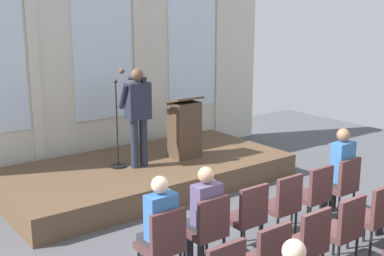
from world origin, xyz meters
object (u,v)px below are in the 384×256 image
(audience_r0_c0, at_px, (159,223))
(chair_r0_c4, at_px, (314,192))
(speaker, at_px, (138,110))
(audience_r0_c1, at_px, (204,211))
(audience_r0_c5, at_px, (339,167))
(chair_r1_c2, at_px, (307,242))
(lectern, at_px, (184,128))
(chair_r0_c2, at_px, (248,214))
(chair_r0_c0, at_px, (163,241))
(chair_r0_c5, at_px, (343,183))
(mic_stand, at_px, (118,148))
(chair_r0_c1, at_px, (208,227))
(chair_r1_c3, at_px, (343,227))
(chair_r1_c4, at_px, (375,214))
(chair_r0_c3, at_px, (283,203))

(audience_r0_c0, bearing_deg, chair_r0_c4, -1.78)
(speaker, distance_m, audience_r0_c1, 3.03)
(audience_r0_c5, relative_size, chair_r1_c2, 1.48)
(lectern, xyz_separation_m, chair_r0_c2, (-1.10, -2.91, -0.43))
(chair_r0_c0, relative_size, chair_r0_c5, 1.00)
(lectern, xyz_separation_m, audience_r0_c0, (-2.42, -2.83, -0.24))
(chair_r0_c0, relative_size, audience_r0_c5, 0.68)
(lectern, distance_m, audience_r0_c1, 3.34)
(mic_stand, bearing_deg, audience_r0_c0, -110.33)
(mic_stand, xyz_separation_m, chair_r0_c1, (-0.47, -3.12, -0.22))
(chair_r0_c5, relative_size, chair_r1_c3, 1.00)
(audience_r0_c1, distance_m, chair_r1_c4, 2.26)
(speaker, bearing_deg, chair_r0_c5, -57.40)
(chair_r0_c3, bearing_deg, audience_r0_c5, 3.38)
(chair_r1_c2, bearing_deg, speaker, 88.38)
(chair_r0_c1, bearing_deg, chair_r0_c2, 0.00)
(mic_stand, bearing_deg, lectern, -9.15)
(lectern, height_order, chair_r0_c5, lectern)
(audience_r0_c0, relative_size, chair_r0_c4, 1.39)
(speaker, distance_m, chair_r0_c1, 3.15)
(chair_r1_c2, bearing_deg, lectern, 74.26)
(mic_stand, height_order, audience_r0_c1, mic_stand)
(chair_r1_c2, bearing_deg, audience_r0_c1, 121.50)
(chair_r0_c4, distance_m, chair_r1_c2, 1.65)
(audience_r0_c5, bearing_deg, chair_r0_c4, -173.26)
(speaker, distance_m, chair_r0_c2, 3.06)
(speaker, bearing_deg, chair_r0_c1, -104.78)
(chair_r1_c2, distance_m, chair_r1_c4, 1.32)
(chair_r0_c3, distance_m, chair_r1_c2, 1.19)
(chair_r0_c1, bearing_deg, speaker, 75.22)
(chair_r1_c3, bearing_deg, chair_r0_c4, 56.42)
(chair_r0_c4, height_order, chair_r1_c3, same)
(chair_r0_c5, bearing_deg, chair_r0_c2, 180.00)
(mic_stand, height_order, chair_r0_c5, mic_stand)
(lectern, height_order, audience_r0_c0, lectern)
(chair_r0_c2, bearing_deg, chair_r0_c3, 0.00)
(chair_r0_c3, bearing_deg, chair_r0_c2, 180.00)
(audience_r0_c0, xyz_separation_m, chair_r0_c1, (0.66, -0.08, -0.19))
(chair_r0_c4, height_order, chair_r0_c5, same)
(audience_r0_c1, xyz_separation_m, chair_r1_c3, (1.32, -1.08, -0.18))
(chair_r0_c1, xyz_separation_m, chair_r1_c2, (0.66, -0.99, 0.00))
(speaker, relative_size, audience_r0_c1, 1.34)
(chair_r0_c3, relative_size, audience_r0_c5, 0.68)
(speaker, distance_m, chair_r0_c3, 3.11)
(chair_r0_c1, bearing_deg, mic_stand, 81.52)
(chair_r0_c0, distance_m, chair_r0_c5, 3.30)
(chair_r0_c5, bearing_deg, chair_r1_c2, -153.34)
(speaker, bearing_deg, chair_r0_c0, -116.08)
(chair_r0_c1, height_order, chair_r1_c4, same)
(speaker, bearing_deg, audience_r0_c1, -105.19)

